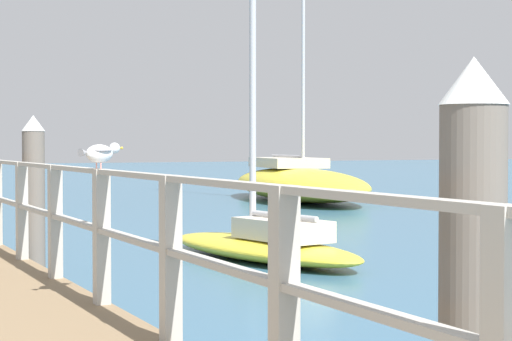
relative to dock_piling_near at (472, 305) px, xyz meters
The scene contains 5 objects.
dock_piling_near is the anchor object (origin of this frame).
dock_piling_far 8.48m from the dock_piling_near, 90.00° to the left, with size 0.29×0.29×2.09m.
seagull_foreground 4.26m from the dock_piling_near, 95.07° to the left, with size 0.44×0.27×0.21m.
boat_1 23.45m from the dock_piling_near, 63.09° to the left, with size 4.39×9.08×11.05m.
boat_2 9.59m from the dock_piling_near, 68.68° to the left, with size 2.06×4.39×5.50m.
Camera 1 is at (-0.64, 0.07, 1.73)m, focal length 63.02 mm.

